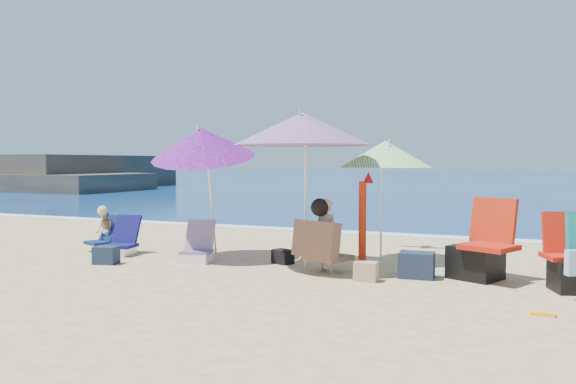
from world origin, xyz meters
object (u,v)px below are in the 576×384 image
at_px(chair_navy, 121,244).
at_px(person_left, 105,230).
at_px(umbrella_blue, 202,143).
at_px(camp_chair_right, 576,263).
at_px(umbrella_turquoise, 302,129).
at_px(umbrella_striped, 386,154).
at_px(camp_chair_left, 479,255).
at_px(furled_umbrella, 364,217).
at_px(chair_rainbow, 197,251).
at_px(person_center, 323,237).

bearing_deg(chair_navy, person_left, 157.24).
xyz_separation_m(umbrella_blue, camp_chair_right, (5.26, -0.23, -1.48)).
xyz_separation_m(umbrella_turquoise, umbrella_striped, (0.95, 1.06, -0.35)).
bearing_deg(camp_chair_right, umbrella_turquoise, 177.57).
relative_size(camp_chair_left, camp_chair_right, 1.06).
distance_m(umbrella_blue, camp_chair_left, 4.42).
bearing_deg(person_left, furled_umbrella, -1.14).
xyz_separation_m(furled_umbrella, chair_rainbow, (-2.58, -0.23, -0.60)).
relative_size(umbrella_blue, camp_chair_left, 2.10).
height_order(camp_chair_left, person_left, camp_chair_left).
bearing_deg(furled_umbrella, camp_chair_left, 4.39).
height_order(umbrella_blue, camp_chair_left, umbrella_blue).
bearing_deg(umbrella_striped, chair_rainbow, -155.30).
bearing_deg(umbrella_blue, umbrella_turquoise, -2.59).
bearing_deg(chair_rainbow, umbrella_turquoise, 5.11).
relative_size(umbrella_striped, chair_navy, 2.95).
xyz_separation_m(furled_umbrella, chair_navy, (-4.13, -0.13, -0.60)).
distance_m(umbrella_striped, chair_rainbow, 3.27).
distance_m(umbrella_turquoise, chair_rainbow, 2.51).
bearing_deg(umbrella_striped, furled_umbrella, -93.55).
bearing_deg(person_center, umbrella_striped, 66.25).
relative_size(chair_navy, chair_rainbow, 0.94).
relative_size(umbrella_turquoise, camp_chair_right, 2.43).
height_order(furled_umbrella, camp_chair_left, furled_umbrella).
xyz_separation_m(camp_chair_left, person_center, (-2.04, -0.41, 0.18)).
height_order(umbrella_turquoise, furled_umbrella, umbrella_turquoise).
distance_m(furled_umbrella, person_left, 4.67).
bearing_deg(umbrella_striped, umbrella_turquoise, -131.74).
xyz_separation_m(umbrella_turquoise, person_center, (0.39, -0.21, -1.51)).
height_order(chair_rainbow, camp_chair_right, camp_chair_right).
bearing_deg(person_center, chair_rainbow, 178.46).
bearing_deg(camp_chair_left, umbrella_striped, 149.59).
bearing_deg(furled_umbrella, person_center, -150.05).
distance_m(umbrella_striped, person_center, 1.81).
height_order(chair_navy, chair_rainbow, chair_navy).
bearing_deg(chair_navy, furled_umbrella, 1.76).
bearing_deg(chair_navy, umbrella_turquoise, 0.83).
bearing_deg(furled_umbrella, camp_chair_right, -4.95).
xyz_separation_m(umbrella_striped, chair_rainbow, (-2.65, -1.22, -1.49)).
bearing_deg(person_left, umbrella_striped, 10.73).
height_order(furled_umbrella, person_center, furled_umbrella).
xyz_separation_m(chair_navy, person_left, (-0.52, 0.22, 0.19)).
height_order(umbrella_striped, camp_chair_left, umbrella_striped).
bearing_deg(camp_chair_left, furled_umbrella, -175.61).
xyz_separation_m(chair_rainbow, camp_chair_left, (4.12, 0.35, 0.15)).
bearing_deg(person_left, camp_chair_right, -2.53).
height_order(umbrella_striped, chair_rainbow, umbrella_striped).
xyz_separation_m(furled_umbrella, camp_chair_left, (1.54, 0.12, -0.45)).
relative_size(umbrella_turquoise, camp_chair_left, 2.30).
distance_m(camp_chair_right, person_center, 3.16).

